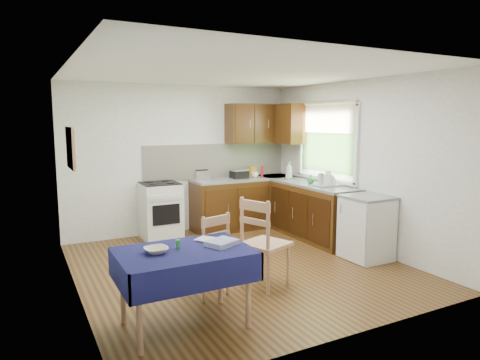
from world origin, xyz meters
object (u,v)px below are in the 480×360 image
dining_table (184,261)px  dish_rack (326,184)px  chair_far (209,252)px  chair_near (263,240)px  toaster (202,176)px  sandwich_press (239,174)px  kettle (328,179)px

dining_table → dish_rack: (2.94, 1.61, 0.30)m
chair_far → chair_near: size_ratio=0.88×
chair_near → toaster: toaster is taller
dining_table → sandwich_press: size_ratio=4.38×
dish_rack → kettle: kettle is taller
toaster → dish_rack: (1.51, -1.40, -0.07)m
chair_near → sandwich_press: size_ratio=3.82×
sandwich_press → chair_near: bearing=-106.2°
toaster → kettle: 2.09m
chair_near → toaster: (0.31, 2.54, 0.43)m
dining_table → chair_far: size_ratio=1.31×
dining_table → chair_near: chair_near is taller
chair_far → toaster: toaster is taller
dining_table → toaster: 3.35m
chair_near → dish_rack: size_ratio=2.55×
dining_table → toaster: (1.43, 3.01, 0.37)m
dish_rack → kettle: (-0.00, -0.04, 0.09)m
toaster → kettle: size_ratio=1.00×
chair_far → sandwich_press: 3.02m
chair_far → sandwich_press: size_ratio=3.35×
chair_far → dish_rack: (2.46, 1.06, 0.43)m
dining_table → chair_far: (0.48, 0.55, -0.14)m
toaster → dish_rack: bearing=-41.3°
dish_rack → kettle: size_ratio=1.62×
sandwich_press → kettle: kettle is taller
chair_far → kettle: (2.45, 1.01, 0.52)m
chair_near → chair_far: bearing=62.0°
toaster → dining_table: bearing=-114.0°
dining_table → kettle: kettle is taller
toaster → dish_rack: 2.06m
dining_table → kettle: size_ratio=4.73×
dining_table → chair_far: bearing=29.7°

